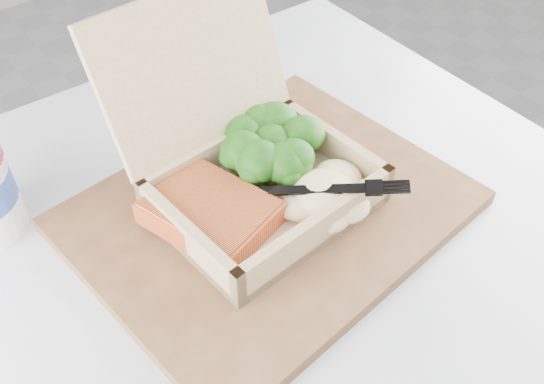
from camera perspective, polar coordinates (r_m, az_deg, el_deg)
cafe_table at (r=0.72m, az=0.12°, el=-14.02°), size 0.72×0.72×0.70m
serving_tray at (r=0.60m, az=-0.28°, el=-1.77°), size 0.38×0.32×0.02m
takeout_container at (r=0.58m, az=-2.81°, el=3.52°), size 0.21×0.22×0.18m
salmon_fillet at (r=0.56m, az=-5.79°, el=-1.94°), size 0.11×0.13×0.02m
broccoli_pile at (r=0.61m, az=-0.01°, el=4.09°), size 0.11×0.11×0.04m
mashed_potatoes at (r=0.57m, az=4.94°, el=-0.13°), size 0.10×0.08×0.03m
plastic_fork at (r=0.55m, az=1.86°, el=0.33°), size 0.11×0.11×0.02m
receipt at (r=0.74m, az=-8.99°, el=7.57°), size 0.08×0.14×0.00m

